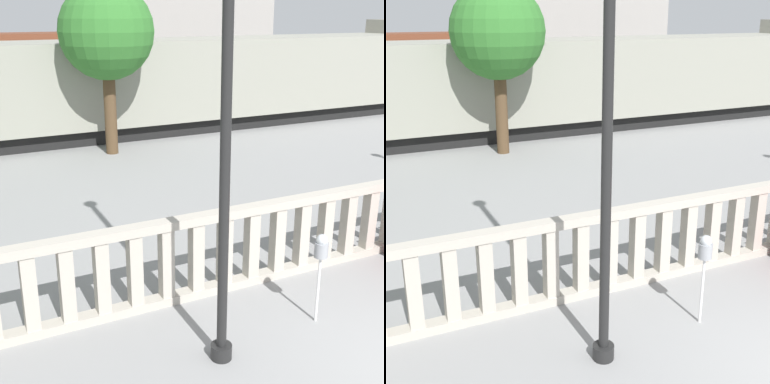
# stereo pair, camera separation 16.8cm
# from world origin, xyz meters

# --- Properties ---
(balustrade) EXTENTS (16.94, 0.24, 1.40)m
(balustrade) POSITION_xyz_m (-0.00, 3.36, 0.70)
(balustrade) COLOR #ADA599
(balustrade) RESTS_ON ground
(lamppost) EXTENTS (0.31, 0.31, 6.83)m
(lamppost) POSITION_xyz_m (-2.48, 1.76, 3.65)
(lamppost) COLOR black
(lamppost) RESTS_ON ground
(parking_meter) EXTENTS (0.20, 0.20, 1.39)m
(parking_meter) POSITION_xyz_m (-0.78, 1.93, 1.13)
(parking_meter) COLOR silver
(parking_meter) RESTS_ON ground
(train_near) EXTENTS (28.85, 2.89, 3.99)m
(train_near) POSITION_xyz_m (2.16, 15.12, 1.78)
(train_near) COLOR black
(train_near) RESTS_ON ground
(train_far) EXTENTS (21.15, 2.66, 3.87)m
(train_far) POSITION_xyz_m (0.44, 26.42, 1.73)
(train_far) COLOR black
(train_far) RESTS_ON ground
(tree_right) EXTENTS (2.92, 2.92, 5.24)m
(tree_right) POSITION_xyz_m (-0.38, 12.74, 3.74)
(tree_right) COLOR #4C3823
(tree_right) RESTS_ON ground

